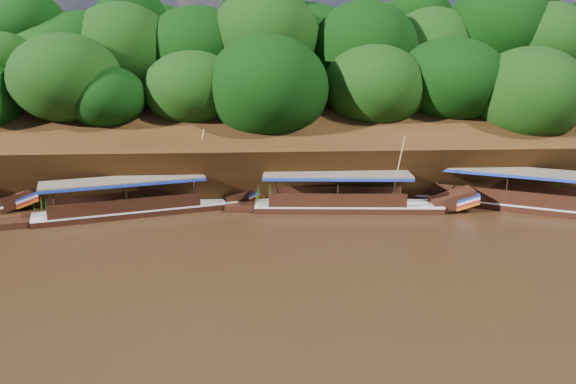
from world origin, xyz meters
name	(u,v)px	position (x,y,z in m)	size (l,w,h in m)	color
ground	(385,254)	(0.00, 0.00, 0.00)	(160.00, 160.00, 0.00)	black
riverbank	(324,144)	(-0.01, 22.73, 1.89)	(120.00, 30.06, 19.40)	black
boat_0	(534,202)	(11.11, 7.18, 0.56)	(14.21, 9.23, 5.96)	black
boat_1	(359,202)	(0.26, 7.94, 0.53)	(13.80, 3.21, 5.23)	black
boat_2	(151,205)	(-12.61, 8.20, 0.51)	(14.13, 6.06, 5.42)	black
reeds	(302,191)	(-3.14, 9.65, 0.89)	(49.85, 2.48, 2.27)	#235C17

